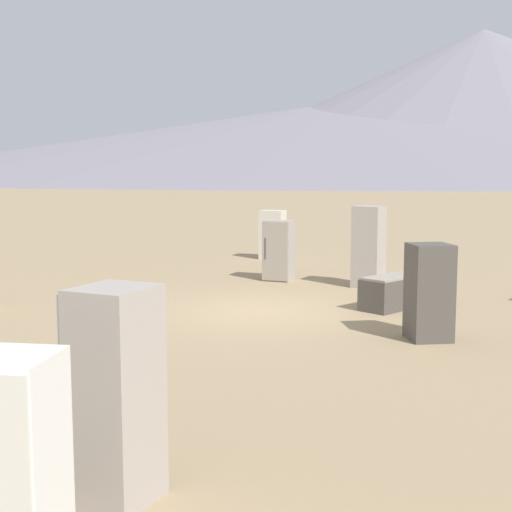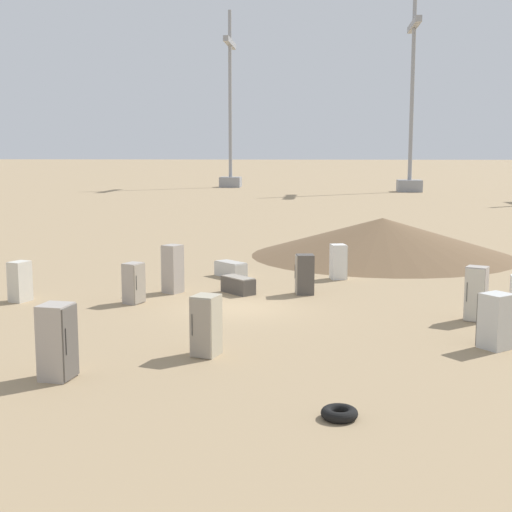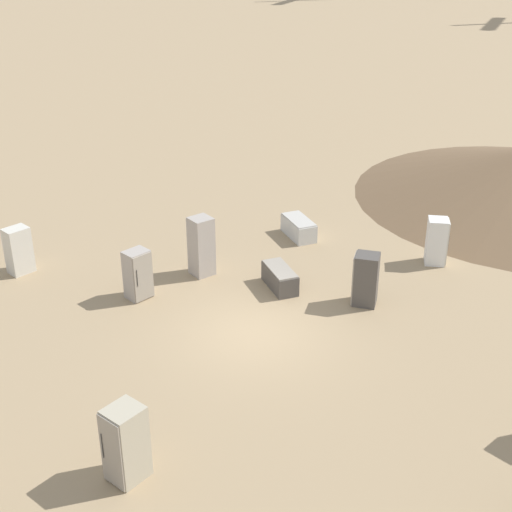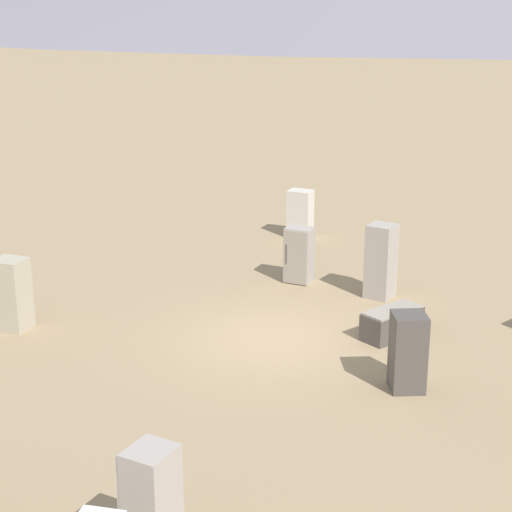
{
  "view_description": "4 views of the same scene",
  "coord_description": "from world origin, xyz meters",
  "px_view_note": "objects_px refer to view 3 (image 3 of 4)",
  "views": [
    {
      "loc": [
        -0.01,
        -13.96,
        2.8
      ],
      "look_at": [
        -0.11,
        0.0,
        1.11
      ],
      "focal_mm": 50.0,
      "sensor_mm": 36.0,
      "label": 1
    },
    {
      "loc": [
        -25.26,
        -3.06,
        5.64
      ],
      "look_at": [
        -0.17,
        -0.68,
        1.94
      ],
      "focal_mm": 50.0,
      "sensor_mm": 36.0,
      "label": 2
    },
    {
      "loc": [
        -15.45,
        -6.73,
        10.53
      ],
      "look_at": [
        0.85,
        0.32,
        1.9
      ],
      "focal_mm": 50.0,
      "sensor_mm": 36.0,
      "label": 3
    },
    {
      "loc": [
        0.94,
        -18.08,
        7.7
      ],
      "look_at": [
        -0.48,
        0.58,
        1.78
      ],
      "focal_mm": 60.0,
      "sensor_mm": 36.0,
      "label": 4
    }
  ],
  "objects_px": {
    "discarded_fridge_8": "(201,246)",
    "discarded_fridge_10": "(126,444)",
    "discarded_fridge_4": "(299,228)",
    "discarded_fridge_5": "(138,274)",
    "discarded_fridge_2": "(437,241)",
    "discarded_fridge_9": "(18,250)",
    "discarded_fridge_6": "(280,278)",
    "discarded_fridge_7": "(366,279)"
  },
  "relations": [
    {
      "from": "discarded_fridge_8",
      "to": "discarded_fridge_10",
      "type": "relative_size",
      "value": 1.14
    },
    {
      "from": "discarded_fridge_4",
      "to": "discarded_fridge_10",
      "type": "bearing_deg",
      "value": -131.29
    },
    {
      "from": "discarded_fridge_5",
      "to": "discarded_fridge_10",
      "type": "height_order",
      "value": "discarded_fridge_10"
    },
    {
      "from": "discarded_fridge_8",
      "to": "discarded_fridge_2",
      "type": "bearing_deg",
      "value": -31.78
    },
    {
      "from": "discarded_fridge_10",
      "to": "discarded_fridge_8",
      "type": "bearing_deg",
      "value": -55.98
    },
    {
      "from": "discarded_fridge_2",
      "to": "discarded_fridge_5",
      "type": "bearing_deg",
      "value": -67.98
    },
    {
      "from": "discarded_fridge_9",
      "to": "discarded_fridge_6",
      "type": "bearing_deg",
      "value": -53.59
    },
    {
      "from": "discarded_fridge_2",
      "to": "discarded_fridge_6",
      "type": "height_order",
      "value": "discarded_fridge_2"
    },
    {
      "from": "discarded_fridge_4",
      "to": "discarded_fridge_9",
      "type": "relative_size",
      "value": 1.05
    },
    {
      "from": "discarded_fridge_6",
      "to": "discarded_fridge_9",
      "type": "xyz_separation_m",
      "value": [
        -2.32,
        8.07,
        0.43
      ]
    },
    {
      "from": "discarded_fridge_4",
      "to": "discarded_fridge_7",
      "type": "bearing_deg",
      "value": -92.94
    },
    {
      "from": "discarded_fridge_4",
      "to": "discarded_fridge_5",
      "type": "distance_m",
      "value": 6.74
    },
    {
      "from": "discarded_fridge_8",
      "to": "discarded_fridge_9",
      "type": "distance_m",
      "value": 5.86
    },
    {
      "from": "discarded_fridge_4",
      "to": "discarded_fridge_9",
      "type": "height_order",
      "value": "discarded_fridge_9"
    },
    {
      "from": "discarded_fridge_2",
      "to": "discarded_fridge_8",
      "type": "relative_size",
      "value": 0.8
    },
    {
      "from": "discarded_fridge_7",
      "to": "discarded_fridge_4",
      "type": "bearing_deg",
      "value": 34.92
    },
    {
      "from": "discarded_fridge_7",
      "to": "discarded_fridge_8",
      "type": "relative_size",
      "value": 0.82
    },
    {
      "from": "discarded_fridge_7",
      "to": "discarded_fridge_9",
      "type": "distance_m",
      "value": 11.0
    },
    {
      "from": "discarded_fridge_4",
      "to": "discarded_fridge_10",
      "type": "distance_m",
      "value": 12.74
    },
    {
      "from": "discarded_fridge_7",
      "to": "discarded_fridge_10",
      "type": "xyz_separation_m",
      "value": [
        -8.94,
        2.5,
        0.06
      ]
    },
    {
      "from": "discarded_fridge_4",
      "to": "discarded_fridge_5",
      "type": "relative_size",
      "value": 1.06
    },
    {
      "from": "discarded_fridge_8",
      "to": "discarded_fridge_9",
      "type": "relative_size",
      "value": 1.27
    },
    {
      "from": "discarded_fridge_4",
      "to": "discarded_fridge_5",
      "type": "xyz_separation_m",
      "value": [
        -6.08,
        2.87,
        0.43
      ]
    },
    {
      "from": "discarded_fridge_6",
      "to": "discarded_fridge_9",
      "type": "relative_size",
      "value": 1.0
    },
    {
      "from": "discarded_fridge_4",
      "to": "discarded_fridge_8",
      "type": "relative_size",
      "value": 0.83
    },
    {
      "from": "discarded_fridge_2",
      "to": "discarded_fridge_9",
      "type": "distance_m",
      "value": 13.53
    },
    {
      "from": "discarded_fridge_6",
      "to": "discarded_fridge_7",
      "type": "distance_m",
      "value": 2.7
    },
    {
      "from": "discarded_fridge_4",
      "to": "discarded_fridge_9",
      "type": "distance_m",
      "value": 9.54
    },
    {
      "from": "discarded_fridge_2",
      "to": "discarded_fridge_6",
      "type": "bearing_deg",
      "value": -63.38
    },
    {
      "from": "discarded_fridge_5",
      "to": "discarded_fridge_7",
      "type": "xyz_separation_m",
      "value": [
        2.33,
        -6.33,
        0.03
      ]
    },
    {
      "from": "discarded_fridge_8",
      "to": "discarded_fridge_10",
      "type": "xyz_separation_m",
      "value": [
        -8.74,
        -2.81,
        -0.12
      ]
    },
    {
      "from": "discarded_fridge_5",
      "to": "discarded_fridge_8",
      "type": "xyz_separation_m",
      "value": [
        2.13,
        -1.03,
        0.21
      ]
    },
    {
      "from": "discarded_fridge_5",
      "to": "discarded_fridge_4",
      "type": "bearing_deg",
      "value": 175.84
    },
    {
      "from": "discarded_fridge_4",
      "to": "discarded_fridge_8",
      "type": "bearing_deg",
      "value": -160.65
    },
    {
      "from": "discarded_fridge_5",
      "to": "discarded_fridge_9",
      "type": "bearing_deg",
      "value": -67.87
    },
    {
      "from": "discarded_fridge_2",
      "to": "discarded_fridge_4",
      "type": "height_order",
      "value": "discarded_fridge_2"
    },
    {
      "from": "discarded_fridge_6",
      "to": "discarded_fridge_10",
      "type": "distance_m",
      "value": 8.87
    },
    {
      "from": "discarded_fridge_2",
      "to": "discarded_fridge_8",
      "type": "distance_m",
      "value": 7.7
    },
    {
      "from": "discarded_fridge_7",
      "to": "discarded_fridge_9",
      "type": "relative_size",
      "value": 1.04
    },
    {
      "from": "discarded_fridge_10",
      "to": "discarded_fridge_5",
      "type": "bearing_deg",
      "value": -43.68
    },
    {
      "from": "discarded_fridge_8",
      "to": "discarded_fridge_6",
      "type": "bearing_deg",
      "value": -58.61
    },
    {
      "from": "discarded_fridge_6",
      "to": "discarded_fridge_7",
      "type": "height_order",
      "value": "discarded_fridge_7"
    }
  ]
}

